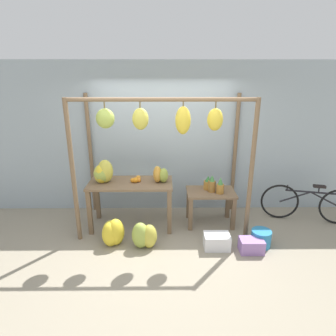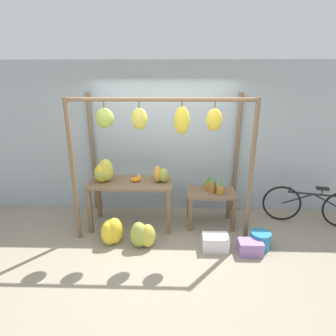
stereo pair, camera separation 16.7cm
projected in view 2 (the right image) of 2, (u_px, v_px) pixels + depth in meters
The scene contains 15 objects.
ground_plane at pixel (161, 246), 4.38m from camera, with size 20.00×20.00×0.00m, color gray.
shop_wall_back at pixel (164, 139), 5.26m from camera, with size 8.00×0.08×2.80m.
stall_awning at pixel (160, 136), 4.27m from camera, with size 2.78×1.21×2.25m.
display_table_main at pixel (131, 189), 4.82m from camera, with size 1.41×0.66×0.82m.
display_table_side at pixel (211, 199), 4.89m from camera, with size 0.83×0.54×0.62m.
banana_pile_on_table at pixel (103, 172), 4.72m from camera, with size 0.38×0.37×0.39m.
orange_pile at pixel (136, 179), 4.77m from camera, with size 0.18×0.21×0.09m.
pineapple_cluster at pixel (213, 185), 4.82m from camera, with size 0.32×0.32×0.30m.
banana_pile_ground_left at pixel (112, 231), 4.41m from camera, with size 0.45×0.45×0.44m.
banana_pile_ground_right at pixel (143, 235), 4.31m from camera, with size 0.44×0.30×0.42m.
fruit_crate_white at pixel (215, 242), 4.28m from camera, with size 0.39×0.26×0.23m.
blue_bucket at pixel (260, 240), 4.31m from camera, with size 0.31×0.31×0.26m.
parked_bicycle at pixel (312, 206), 4.95m from camera, with size 1.62×0.42×0.71m.
papaya_pile at pixel (159, 175), 4.73m from camera, with size 0.30×0.27×0.28m.
fruit_crate_purple at pixel (250, 247), 4.17m from camera, with size 0.35×0.24×0.21m.
Camera 2 is at (0.22, -3.77, 2.53)m, focal length 30.00 mm.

